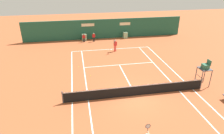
{
  "coord_description": "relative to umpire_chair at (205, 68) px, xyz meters",
  "views": [
    {
      "loc": [
        -4.59,
        -13.72,
        9.34
      ],
      "look_at": [
        -1.24,
        4.29,
        0.8
      ],
      "focal_mm": 32.04,
      "sensor_mm": 36.0,
      "label": 1
    }
  ],
  "objects": [
    {
      "name": "ground_plane",
      "position": [
        -6.52,
        -0.01,
        -1.7
      ],
      "size": [
        80.0,
        80.0,
        0.01
      ],
      "color": "#A8512D"
    },
    {
      "name": "tennis_net",
      "position": [
        -6.52,
        -0.58,
        -1.19
      ],
      "size": [
        12.1,
        0.1,
        1.07
      ],
      "color": "#4C4C51",
      "rests_on": "ground_plane"
    },
    {
      "name": "sponsor_back_wall",
      "position": [
        -6.54,
        16.39,
        -0.23
      ],
      "size": [
        25.0,
        1.02,
        3.03
      ],
      "color": "#1E5642",
      "rests_on": "ground_plane"
    },
    {
      "name": "umpire_chair",
      "position": [
        0.0,
        0.0,
        0.0
      ],
      "size": [
        1.0,
        1.0,
        2.5
      ],
      "rotation": [
        0.0,
        0.0,
        1.57
      ],
      "color": "#47474C",
      "rests_on": "ground_plane"
    },
    {
      "name": "player_on_baseline",
      "position": [
        -6.14,
        10.18,
        -0.75
      ],
      "size": [
        0.59,
        0.69,
        1.81
      ],
      "rotation": [
        0.0,
        0.0,
        3.22
      ],
      "color": "red",
      "rests_on": "ground_plane"
    },
    {
      "name": "ball_kid_centre_post",
      "position": [
        -9.96,
        14.93,
        -0.97
      ],
      "size": [
        0.42,
        0.2,
        1.27
      ],
      "rotation": [
        0.0,
        0.0,
        3.29
      ],
      "color": "black",
      "rests_on": "ground_plane"
    },
    {
      "name": "ball_kid_right_post",
      "position": [
        -8.48,
        14.93,
        -0.92
      ],
      "size": [
        0.45,
        0.21,
        1.35
      ],
      "rotation": [
        0.0,
        0.0,
        3.28
      ],
      "color": "black",
      "rests_on": "ground_plane"
    },
    {
      "name": "tennis_ball_mid_court",
      "position": [
        -11.07,
        6.07,
        -1.67
      ],
      "size": [
        0.07,
        0.07,
        0.07
      ],
      "primitive_type": "sphere",
      "color": "#CCE033",
      "rests_on": "ground_plane"
    },
    {
      "name": "tennis_ball_near_service_line",
      "position": [
        -9.99,
        3.69,
        -1.67
      ],
      "size": [
        0.07,
        0.07,
        0.07
      ],
      "primitive_type": "sphere",
      "color": "#CCE033",
      "rests_on": "ground_plane"
    }
  ]
}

